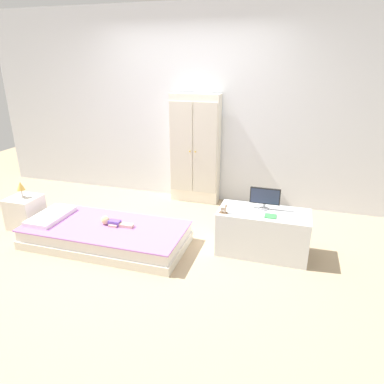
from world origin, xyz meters
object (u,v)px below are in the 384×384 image
Objects in this scene: doll at (111,222)px; book_green at (270,216)px; tv_monitor at (265,197)px; rocking_horse_toy at (224,209)px; nightstand at (25,212)px; bed at (106,235)px; table_lamp at (21,187)px; wardrobe at (195,149)px; tv_stand at (263,233)px.

doll is 1.75m from book_green.
tv_monitor is 0.46m from rocking_horse_toy.
rocking_horse_toy is (2.51, 0.06, 0.34)m from nightstand.
bed is 1.27m from table_lamp.
doll is 3.75× the size of rocking_horse_toy.
book_green is at bearing -48.41° from wardrobe.
tv_monitor is (1.12, -1.17, -0.16)m from wardrobe.
table_lamp is at bearing -178.68° from rocking_horse_toy.
rocking_horse_toy reaches higher than bed.
table_lamp is at bearing 0.00° from nightstand.
wardrobe is (0.59, 1.58, 0.66)m from bed.
tv_monitor is 3.04× the size of rocking_horse_toy.
wardrobe is 1.63× the size of tv_stand.
table_lamp is 2.51m from rocking_horse_toy.
bed is 1.17× the size of wardrobe.
tv_stand is (2.91, 0.21, -0.29)m from table_lamp.
tv_monitor is at bearing 30.87° from rocking_horse_toy.
tv_stand is (1.66, 0.29, -0.03)m from doll.
doll is 1.29m from rocking_horse_toy.
rocking_horse_toy reaches higher than nightstand.
wardrobe reaches higher than doll.
rocking_horse_toy is at bearing -62.59° from wardrobe.
wardrobe is 4.93× the size of tv_monitor.
wardrobe is (1.79, 1.46, 0.58)m from nightstand.
rocking_horse_toy is (1.26, 0.14, 0.26)m from doll.
bed is at bearing -172.67° from book_green.
book_green reaches higher than bed.
tv_stand is at bearing 125.13° from book_green.
tv_monitor is at bearing 5.70° from nightstand.
wardrobe is at bearing 132.07° from tv_stand.
wardrobe is at bearing 39.33° from table_lamp.
rocking_horse_toy is 0.89× the size of book_green.
tv_stand is at bearing 10.05° from doll.
nightstand is 3.79× the size of rocking_horse_toy.
doll is 1.24× the size of tv_monitor.
wardrobe reaches higher than table_lamp.
table_lamp reaches higher than book_green.
book_green reaches higher than nightstand.
tv_monitor is (1.71, 0.41, 0.51)m from bed.
rocking_horse_toy is at bearing 1.32° from table_lamp.
table_lamp is at bearing -174.30° from tv_monitor.
nightstand is 1.94× the size of table_lamp.
book_green is at bearing 2.13° from table_lamp.
tv_monitor reaches higher than book_green.
bed is 5.77× the size of tv_monitor.
tv_stand is (2.91, 0.21, 0.05)m from nightstand.
tv_stand is 3.02× the size of tv_monitor.
table_lamp is 2.99m from book_green.
nightstand is (-1.25, 0.08, -0.08)m from doll.
wardrobe is at bearing 69.51° from bed.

